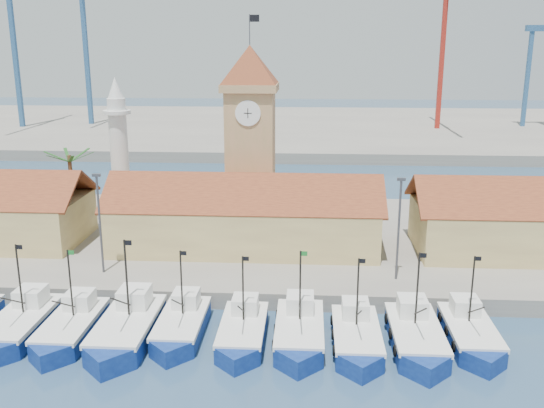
{
  "coord_description": "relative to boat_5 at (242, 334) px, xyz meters",
  "views": [
    {
      "loc": [
        6.27,
        -37.88,
        21.5
      ],
      "look_at": [
        2.79,
        18.0,
        6.47
      ],
      "focal_mm": 40.0,
      "sensor_mm": 36.0,
      "label": 1
    }
  ],
  "objects": [
    {
      "name": "boat_5",
      "position": [
        0.0,
        0.0,
        0.0
      ],
      "size": [
        3.3,
        9.03,
        6.83
      ],
      "color": "navy",
      "rests_on": "ground"
    },
    {
      "name": "boat_1",
      "position": [
        -16.9,
        -0.04,
        0.06
      ],
      "size": [
        3.57,
        9.78,
        7.4
      ],
      "color": "navy",
      "rests_on": "ground"
    },
    {
      "name": "boat_3",
      "position": [
        -8.61,
        -0.35,
        0.13
      ],
      "size": [
        3.88,
        10.63,
        8.04
      ],
      "color": "navy",
      "rests_on": "ground"
    },
    {
      "name": "crane_blue_near",
      "position": [
        -48.91,
        104.54,
        25.53
      ],
      "size": [
        1.0,
        30.02,
        44.09
      ],
      "color": "#2C5886",
      "rests_on": "terminal"
    },
    {
      "name": "clock_tower",
      "position": [
        -1.57,
        23.54,
        11.25
      ],
      "size": [
        5.8,
        5.8,
        22.7
      ],
      "color": "tan",
      "rests_on": "quay"
    },
    {
      "name": "boat_4",
      "position": [
        -4.73,
        0.72,
        0.01
      ],
      "size": [
        3.33,
        9.12,
        6.9
      ],
      "color": "navy",
      "rests_on": "ground"
    },
    {
      "name": "crane_blue_far",
      "position": [
        -63.5,
        97.61,
        28.37
      ],
      "size": [
        1.0,
        37.54,
        48.08
      ],
      "color": "#2C5886",
      "rests_on": "terminal"
    },
    {
      "name": "lamp_posts",
      "position": [
        -1.07,
        9.55,
        5.77
      ],
      "size": [
        80.7,
        0.25,
        9.03
      ],
      "color": "#3F3F44",
      "rests_on": "quay"
    },
    {
      "name": "boat_6",
      "position": [
        4.2,
        0.13,
        0.05
      ],
      "size": [
        3.52,
        9.64,
        7.29
      ],
      "color": "navy",
      "rests_on": "ground"
    },
    {
      "name": "terminal",
      "position": [
        -1.57,
        107.55,
        0.29
      ],
      "size": [
        240.0,
        80.0,
        2.0
      ],
      "primitive_type": "cube",
      "color": "gray",
      "rests_on": "ground"
    },
    {
      "name": "quay",
      "position": [
        -1.57,
        21.55,
        0.04
      ],
      "size": [
        140.0,
        32.0,
        1.5
      ],
      "primitive_type": "cube",
      "color": "gray",
      "rests_on": "ground"
    },
    {
      "name": "boat_9",
      "position": [
        16.74,
        0.74,
        0.01
      ],
      "size": [
        3.35,
        9.19,
        6.95
      ],
      "color": "navy",
      "rests_on": "ground"
    },
    {
      "name": "ground",
      "position": [
        -1.57,
        -2.45,
        -0.71
      ],
      "size": [
        400.0,
        400.0,
        0.0
      ],
      "primitive_type": "plane",
      "color": "navy",
      "rests_on": "ground"
    },
    {
      "name": "boat_8",
      "position": [
        12.65,
        -0.13,
        0.06
      ],
      "size": [
        3.59,
        9.83,
        7.44
      ],
      "color": "navy",
      "rests_on": "ground"
    },
    {
      "name": "hall_center",
      "position": [
        -1.57,
        17.55,
        3.28
      ],
      "size": [
        27.04,
        10.13,
        7.61
      ],
      "color": "#D9C277",
      "rests_on": "quay"
    },
    {
      "name": "crane_red_right",
      "position": [
        34.34,
        100.68,
        25.34
      ],
      "size": [
        1.0,
        35.91,
        42.86
      ],
      "color": "#A22218",
      "rests_on": "terminal"
    },
    {
      "name": "minaret",
      "position": [
        -16.57,
        25.55,
        9.02
      ],
      "size": [
        3.0,
        3.0,
        16.3
      ],
      "color": "silver",
      "rests_on": "quay"
    },
    {
      "name": "boat_2",
      "position": [
        -12.91,
        -0.21,
        0.03
      ],
      "size": [
        3.43,
        9.39,
        7.11
      ],
      "color": "navy",
      "rests_on": "ground"
    },
    {
      "name": "palm_tree",
      "position": [
        -21.57,
        23.55,
        5.54
      ],
      "size": [
        5.6,
        5.03,
        8.39
      ],
      "color": "brown",
      "rests_on": "quay"
    },
    {
      "name": "boat_7",
      "position": [
        8.35,
        -0.38,
        0.02
      ],
      "size": [
        3.37,
        9.25,
        7.0
      ],
      "color": "navy",
      "rests_on": "ground"
    }
  ]
}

